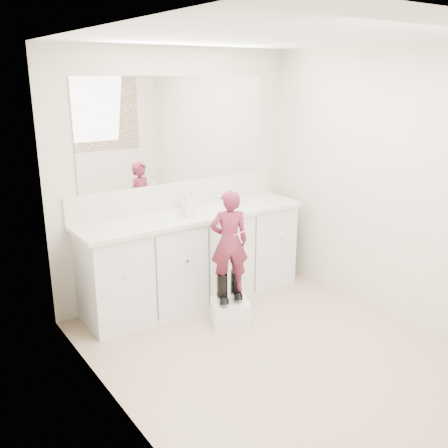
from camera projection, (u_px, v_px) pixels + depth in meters
floor at (274, 352)px, 4.04m from camera, size 3.00×3.00×0.00m
ceiling at (284, 36)px, 3.34m from camera, size 3.00×3.00×0.00m
wall_back at (178, 176)px, 4.87m from camera, size 2.60×0.00×2.60m
wall_left at (113, 241)px, 2.98m from camera, size 0.00×3.00×3.00m
wall_right at (390, 187)px, 4.40m from camera, size 0.00×3.00×3.00m
vanity_cabinet at (194, 258)px, 4.87m from camera, size 2.20×0.55×0.85m
countertop at (194, 215)px, 4.73m from camera, size 2.28×0.58×0.04m
backsplash at (179, 195)px, 4.91m from camera, size 2.28×0.03×0.25m
mirror at (177, 131)px, 4.73m from camera, size 2.00×0.02×1.00m
faucet at (185, 204)px, 4.84m from camera, size 0.08×0.08×0.10m
cup at (235, 201)px, 5.01m from camera, size 0.11×0.11×0.08m
soap_bottle at (188, 205)px, 4.60m from camera, size 0.10×0.10×0.21m
step_stool at (230, 312)px, 4.48m from camera, size 0.41×0.38×0.21m
boot_left at (222, 289)px, 4.38m from camera, size 0.17×0.21×0.27m
boot_right at (236, 285)px, 4.46m from camera, size 0.17×0.21×0.27m
toddler at (229, 242)px, 4.30m from camera, size 0.39×0.34×0.92m
toothbrush at (241, 232)px, 4.25m from camera, size 0.13×0.07×0.06m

